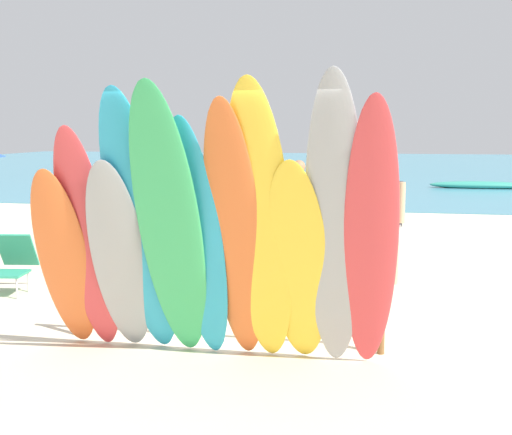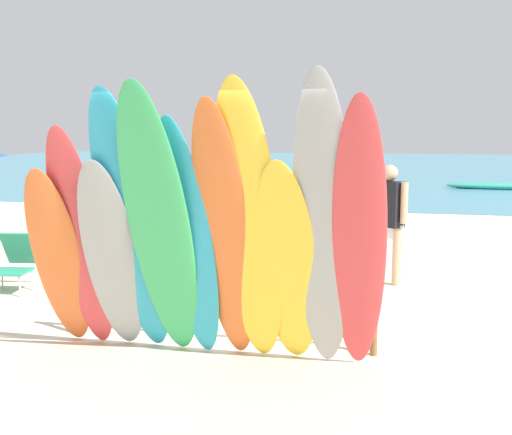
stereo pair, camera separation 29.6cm
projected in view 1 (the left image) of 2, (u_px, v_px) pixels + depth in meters
The scene contains 20 objects.
ground at pixel (327, 199), 20.23m from camera, with size 60.00×60.00×0.00m, color beige.
ocean_water at pixel (350, 167), 36.73m from camera, with size 60.00×40.00×0.02m, color teal.
surfboard_rack at pixel (221, 293), 6.53m from camera, with size 3.34×0.07×0.67m.
surfboard_orange_0 at pixel (65, 261), 6.16m from camera, with size 0.51×0.07×2.01m, color orange.
surfboard_red_1 at pixel (88, 243), 6.06m from camera, with size 0.49×0.07×2.37m, color #D13D42.
surfboard_grey_2 at pixel (120, 260), 6.02m from camera, with size 0.54×0.06×2.12m, color #999EA3.
surfboard_teal_3 at pixel (141, 230), 5.85m from camera, with size 0.56×0.08×2.74m, color #289EC6.
surfboard_green_4 at pixel (170, 231), 5.67m from camera, with size 0.57×0.07×2.84m, color #38B266.
surfboard_teal_5 at pixel (199, 244), 5.80m from camera, with size 0.47×0.06×2.46m, color #289EC6.
surfboard_orange_6 at pixel (235, 238), 5.70m from camera, with size 0.49×0.06×2.64m, color orange.
surfboard_yellow_7 at pixel (261, 230), 5.63m from camera, with size 0.58×0.07×2.79m, color yellow.
surfboard_yellow_8 at pixel (298, 266), 5.72m from camera, with size 0.56×0.06×2.11m, color yellow.
surfboard_grey_9 at pixel (335, 230), 5.48m from camera, with size 0.51×0.07×2.84m, color #999EA3.
surfboard_red_10 at pixel (371, 242), 5.45m from camera, with size 0.47×0.07×2.66m, color #D13D42.
beachgoer_photographing at pixel (299, 201), 11.09m from camera, with size 0.50×0.44×1.66m.
beachgoer_midbeach at pixel (386, 215), 9.13m from camera, with size 0.52×0.44×1.70m.
beachgoer_near_rack at pixel (144, 218), 8.95m from camera, with size 0.63×0.27×1.67m.
beach_chair_red at pixel (12, 261), 8.65m from camera, with size 0.60×0.81×0.79m.
beach_chair_blue at pixel (86, 246), 9.78m from camera, with size 0.74×0.88×0.79m.
distant_boat at pixel (480, 185), 23.54m from camera, with size 3.64×0.72×0.29m.
Camera 1 is at (1.53, -6.18, 2.20)m, focal length 44.91 mm.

